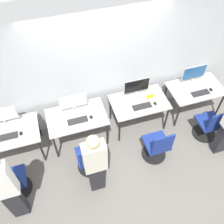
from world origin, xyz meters
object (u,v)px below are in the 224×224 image
(office_chair_left, at_px, (90,159))
(mouse_far_right, at_px, (211,90))
(person_far_left, at_px, (5,188))
(monitor_far_right, at_px, (194,74))
(office_chair_far_left, at_px, (14,183))
(mouse_left, at_px, (91,117))
(keyboard_far_right, at_px, (200,93))
(person_left, at_px, (95,163))
(keyboard_right, at_px, (142,106))
(keyboard_far_left, at_px, (7,137))
(mouse_right, at_px, (155,103))
(office_chair_right, at_px, (157,147))
(mouse_far_left, at_px, (21,133))
(monitor_right, at_px, (137,87))
(monitor_far_left, at_px, (2,116))
(monitor_left, at_px, (73,102))
(office_chair_far_right, at_px, (210,125))
(keyboard_left, at_px, (78,121))

(office_chair_left, distance_m, mouse_far_right, 2.85)
(person_far_left, bearing_deg, monitor_far_right, 19.97)
(office_chair_far_left, distance_m, mouse_left, 1.75)
(keyboard_far_right, bearing_deg, office_chair_far_left, -170.42)
(mouse_left, height_order, person_left, person_left)
(office_chair_left, bearing_deg, keyboard_right, 26.62)
(mouse_left, bearing_deg, keyboard_far_left, 179.34)
(office_chair_left, bearing_deg, keyboard_far_right, 13.39)
(keyboard_far_left, distance_m, office_chair_left, 1.52)
(monitor_far_right, bearing_deg, mouse_right, -160.28)
(person_far_left, xyz_separation_m, keyboard_far_right, (3.81, 1.02, -0.24))
(keyboard_right, bearing_deg, office_chair_right, -86.67)
(mouse_far_left, relative_size, monitor_right, 0.17)
(monitor_far_left, relative_size, office_chair_right, 0.60)
(monitor_right, bearing_deg, mouse_right, -51.95)
(monitor_left, relative_size, mouse_far_right, 5.83)
(keyboard_far_right, bearing_deg, mouse_far_right, 4.13)
(mouse_far_right, bearing_deg, office_chair_far_left, -170.76)
(office_chair_right, bearing_deg, keyboard_far_right, 30.28)
(office_chair_left, bearing_deg, mouse_far_right, 12.55)
(office_chair_far_left, distance_m, keyboard_right, 2.69)
(mouse_far_left, relative_size, monitor_far_right, 0.17)
(mouse_left, relative_size, mouse_right, 1.00)
(office_chair_far_right, bearing_deg, mouse_left, 164.49)
(monitor_left, distance_m, person_left, 1.29)
(keyboard_right, bearing_deg, mouse_far_left, 178.83)
(keyboard_far_right, distance_m, office_chair_far_right, 0.68)
(monitor_right, bearing_deg, office_chair_left, -142.20)
(mouse_right, bearing_deg, office_chair_left, -157.98)
(mouse_right, bearing_deg, monitor_right, 128.05)
(mouse_left, xyz_separation_m, mouse_right, (1.28, -0.04, 0.00))
(monitor_right, height_order, keyboard_far_right, monitor_right)
(office_chair_far_right, bearing_deg, office_chair_left, -179.52)
(keyboard_far_left, xyz_separation_m, keyboard_right, (2.54, -0.05, 0.00))
(monitor_far_left, relative_size, mouse_left, 5.83)
(person_far_left, relative_size, person_left, 1.12)
(office_chair_far_left, relative_size, keyboard_far_right, 2.32)
(keyboard_right, bearing_deg, office_chair_far_right, -25.39)
(keyboard_right, relative_size, monitor_far_right, 0.72)
(monitor_far_left, bearing_deg, office_chair_left, -36.72)
(keyboard_left, relative_size, mouse_left, 4.21)
(person_far_left, height_order, person_left, person_far_left)
(monitor_left, relative_size, keyboard_right, 1.38)
(person_far_left, height_order, keyboard_left, person_far_left)
(office_chair_left, bearing_deg, monitor_far_left, 143.28)
(office_chair_far_left, height_order, office_chair_far_right, same)
(mouse_far_left, distance_m, monitor_far_right, 3.59)
(person_far_left, relative_size, office_chair_left, 1.98)
(keyboard_far_left, relative_size, office_chair_left, 0.43)
(office_chair_left, bearing_deg, monitor_far_right, 21.11)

